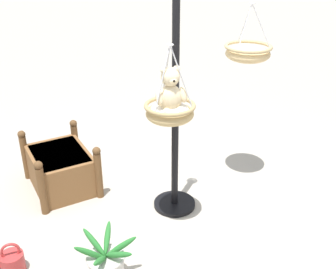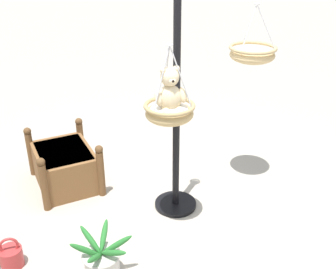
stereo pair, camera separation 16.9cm
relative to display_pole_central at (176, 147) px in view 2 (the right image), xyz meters
name	(u,v)px [view 2 (the right image)]	position (x,y,z in m)	size (l,w,h in m)	color
ground_plane	(167,215)	(0.13, 0.13, -0.71)	(40.00, 40.00, 0.00)	#A8A093
display_pole_central	(176,147)	(0.00, 0.00, 0.00)	(0.44, 0.44, 2.33)	black
hanging_basket_with_teddy	(169,112)	(0.15, 0.25, 0.50)	(0.45, 0.45, 0.70)	tan
teddy_bear	(170,93)	(0.15, 0.27, 0.68)	(0.29, 0.25, 0.42)	beige
hanging_basket_left_high	(252,53)	(-0.92, -0.28, 0.80)	(0.49, 0.49, 0.60)	tan
wooden_planter_box	(65,166)	(1.07, -0.79, -0.47)	(0.81, 0.96, 0.62)	brown
potted_plant_fern_front	(102,260)	(0.90, 0.75, -0.55)	(0.53, 0.53, 0.41)	beige
watering_can	(10,256)	(1.65, 0.40, -0.61)	(0.35, 0.20, 0.30)	#B23333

